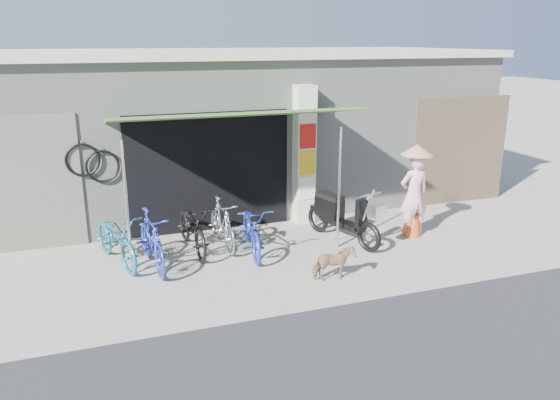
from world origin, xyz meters
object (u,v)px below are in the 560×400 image
object	(u,v)px
nun	(414,192)
bike_teal	(116,239)
bike_navy	(252,228)
street_dog	(334,264)
moped	(341,216)
bike_silver	(222,223)
bike_black	(192,227)
bike_blue	(152,240)

from	to	relation	value
nun	bike_teal	bearing A→B (deg)	-4.47
bike_navy	street_dog	distance (m)	1.92
nun	moped	bearing A→B (deg)	-7.78
bike_navy	nun	world-z (taller)	nun
bike_navy	street_dog	world-z (taller)	bike_navy
bike_teal	bike_silver	xyz separation A→B (m)	(1.99, 0.21, -0.00)
bike_teal	street_dog	distance (m)	3.91
bike_black	bike_navy	bearing A→B (deg)	-28.57
bike_blue	bike_silver	size ratio (longest dim) A/B	1.08
street_dog	bike_black	bearing A→B (deg)	42.97
bike_blue	bike_silver	world-z (taller)	bike_blue
bike_black	bike_silver	distance (m)	0.58
bike_blue	nun	size ratio (longest dim) A/B	0.90
bike_blue	nun	world-z (taller)	nun
bike_blue	bike_black	distance (m)	1.02
bike_silver	street_dog	xyz separation A→B (m)	(1.40, -2.15, -0.18)
bike_navy	moped	world-z (taller)	moped
bike_silver	nun	size ratio (longest dim) A/B	0.84
bike_teal	bike_blue	bearing A→B (deg)	-51.94
bike_silver	bike_navy	distance (m)	0.67
bike_blue	bike_navy	xyz separation A→B (m)	(1.87, 0.13, -0.04)
bike_blue	bike_silver	xyz separation A→B (m)	(1.41, 0.62, -0.04)
bike_black	bike_silver	bearing A→B (deg)	-2.41
bike_silver	bike_black	bearing A→B (deg)	179.68
nun	street_dog	bearing A→B (deg)	31.08
bike_black	bike_navy	size ratio (longest dim) A/B	0.99
bike_blue	street_dog	world-z (taller)	bike_blue
street_dog	bike_blue	bearing A→B (deg)	61.39
bike_blue	street_dog	size ratio (longest dim) A/B	2.44
bike_black	bike_navy	xyz separation A→B (m)	(1.04, -0.46, 0.01)
bike_silver	street_dog	world-z (taller)	bike_silver
bike_silver	moped	size ratio (longest dim) A/B	0.82
bike_navy	bike_silver	bearing A→B (deg)	141.27
bike_silver	moped	xyz separation A→B (m)	(2.32, -0.47, 0.04)
bike_silver	bike_teal	bearing A→B (deg)	-176.52
bike_black	street_dog	distance (m)	2.91
bike_blue	bike_black	size ratio (longest dim) A/B	0.95
bike_teal	bike_silver	distance (m)	2.00
moped	bike_silver	bearing A→B (deg)	149.64
street_dog	moped	xyz separation A→B (m)	(0.92, 1.68, 0.22)
bike_teal	bike_silver	size ratio (longest dim) A/B	1.15
bike_blue	moped	bearing A→B (deg)	-4.09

